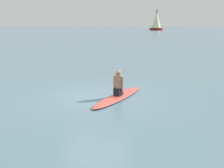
% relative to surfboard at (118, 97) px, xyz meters
% --- Properties ---
extents(ground_plane, '(400.00, 400.00, 0.00)m').
position_rel_surfboard_xyz_m(ground_plane, '(-0.87, 0.12, -0.05)').
color(ground_plane, slate).
extents(surfboard, '(1.95, 3.29, 0.11)m').
position_rel_surfboard_xyz_m(surfboard, '(0.00, 0.00, 0.00)').
color(surfboard, '#D84C3F').
rests_on(surfboard, ground).
extents(person_paddler, '(0.41, 0.39, 0.96)m').
position_rel_surfboard_xyz_m(person_paddler, '(0.00, -0.00, 0.49)').
color(person_paddler, black).
rests_on(person_paddler, surfboard).
extents(sailboat_far_right, '(4.77, 4.39, 7.23)m').
position_rel_surfboard_xyz_m(sailboat_far_right, '(6.92, 86.31, 3.33)').
color(sailboat_far_right, maroon).
rests_on(sailboat_far_right, ground).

